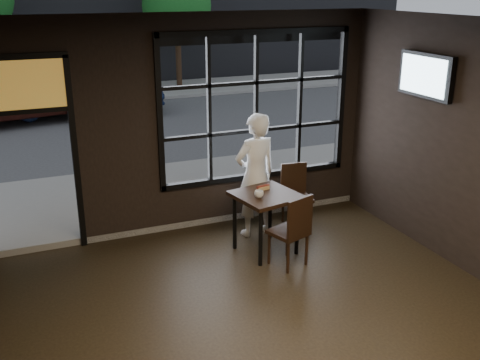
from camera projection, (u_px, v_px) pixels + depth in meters
name	position (u px, v px, depth m)	size (l,w,h in m)	color
ceiling	(299.00, 29.00, 4.53)	(6.00, 7.00, 0.02)	black
window_frame	(256.00, 107.00, 8.48)	(3.06, 0.12, 2.28)	black
stained_transom	(19.00, 84.00, 7.11)	(1.20, 0.06, 0.70)	orange
street_asphalt	(56.00, 64.00, 26.52)	(60.00, 41.00, 0.04)	#545456
cafe_table	(266.00, 223.00, 7.76)	(0.80, 0.80, 0.86)	black
chair_near	(288.00, 230.00, 7.37)	(0.43, 0.43, 1.00)	black
chair_window	(297.00, 196.00, 8.61)	(0.41, 0.41, 0.95)	black
man	(255.00, 175.00, 8.16)	(0.67, 0.44, 1.85)	white
hotdog	(263.00, 188.00, 7.77)	(0.20, 0.08, 0.06)	tan
cup	(259.00, 194.00, 7.47)	(0.12, 0.12, 0.10)	silver
tv	(426.00, 75.00, 7.46)	(0.11, 1.01, 0.59)	black
navy_car	(79.00, 87.00, 15.66)	(1.57, 4.52, 1.49)	black
maroon_car	(15.00, 90.00, 14.89)	(1.85, 4.59, 1.56)	#3E1610
tree_right	(177.00, 6.00, 19.22)	(2.37, 2.37, 4.04)	#332114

